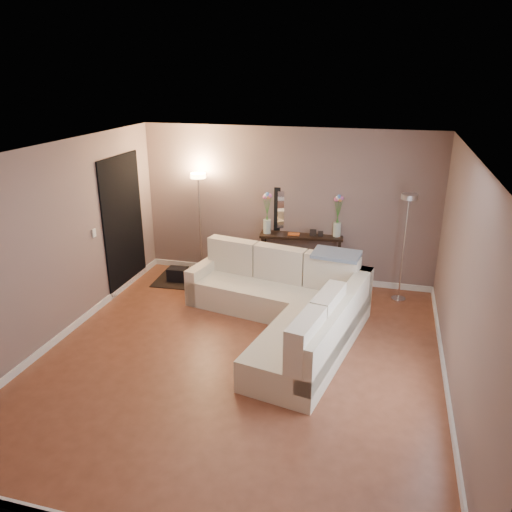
% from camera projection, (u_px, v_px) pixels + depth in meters
% --- Properties ---
extents(floor, '(5.00, 5.50, 0.01)m').
position_uv_depth(floor, '(240.00, 358.00, 6.36)').
color(floor, brown).
rests_on(floor, ground).
extents(ceiling, '(5.00, 5.50, 0.01)m').
position_uv_depth(ceiling, '(237.00, 152.00, 5.45)').
color(ceiling, white).
rests_on(ceiling, ground).
extents(wall_back, '(5.00, 0.02, 2.60)m').
position_uv_depth(wall_back, '(286.00, 206.00, 8.40)').
color(wall_back, gray).
rests_on(wall_back, ground).
extents(wall_front, '(5.00, 0.02, 2.60)m').
position_uv_depth(wall_front, '(120.00, 405.00, 3.41)').
color(wall_front, gray).
rests_on(wall_front, ground).
extents(wall_left, '(0.02, 5.50, 2.60)m').
position_uv_depth(wall_left, '(55.00, 245.00, 6.52)').
color(wall_left, gray).
rests_on(wall_left, ground).
extents(wall_right, '(0.02, 5.50, 2.60)m').
position_uv_depth(wall_right, '(464.00, 285.00, 5.29)').
color(wall_right, gray).
rests_on(wall_right, ground).
extents(baseboard_back, '(5.00, 0.03, 0.10)m').
position_uv_depth(baseboard_back, '(284.00, 275.00, 8.82)').
color(baseboard_back, white).
rests_on(baseboard_back, ground).
extents(baseboard_left, '(0.03, 5.50, 0.10)m').
position_uv_depth(baseboard_left, '(69.00, 330.00, 6.95)').
color(baseboard_left, white).
rests_on(baseboard_left, ground).
extents(baseboard_right, '(0.03, 5.50, 0.10)m').
position_uv_depth(baseboard_right, '(446.00, 385.00, 5.74)').
color(baseboard_right, white).
rests_on(baseboard_right, ground).
extents(doorway, '(0.02, 1.20, 2.20)m').
position_uv_depth(doorway, '(124.00, 223.00, 8.12)').
color(doorway, black).
rests_on(doorway, ground).
extents(switch_plate, '(0.02, 0.08, 0.12)m').
position_uv_depth(switch_plate, '(94.00, 233.00, 7.32)').
color(switch_plate, white).
rests_on(switch_plate, ground).
extents(sectional_sofa, '(2.80, 3.02, 0.94)m').
position_uv_depth(sectional_sofa, '(288.00, 304.00, 7.02)').
color(sectional_sofa, beige).
rests_on(sectional_sofa, floor).
extents(throw_blanket, '(0.72, 0.48, 0.09)m').
position_uv_depth(throw_blanket, '(336.00, 254.00, 7.16)').
color(throw_blanket, slate).
rests_on(throw_blanket, sectional_sofa).
extents(console_table, '(1.42, 0.53, 0.85)m').
position_uv_depth(console_table, '(296.00, 255.00, 8.52)').
color(console_table, black).
rests_on(console_table, floor).
extents(leaning_mirror, '(0.98, 0.16, 0.76)m').
position_uv_depth(leaning_mirror, '(303.00, 210.00, 8.41)').
color(leaning_mirror, black).
rests_on(leaning_mirror, console_table).
extents(table_decor, '(0.59, 0.15, 0.14)m').
position_uv_depth(table_decor, '(301.00, 234.00, 8.33)').
color(table_decor, '#C25622').
rests_on(table_decor, console_table).
extents(flower_vase_left, '(0.16, 0.14, 0.73)m').
position_uv_depth(flower_vase_left, '(267.00, 217.00, 8.35)').
color(flower_vase_left, silver).
rests_on(flower_vase_left, console_table).
extents(flower_vase_right, '(0.16, 0.14, 0.73)m').
position_uv_depth(flower_vase_right, '(338.00, 220.00, 8.19)').
color(flower_vase_right, silver).
rests_on(flower_vase_right, console_table).
extents(floor_lamp_lit, '(0.27, 0.27, 1.82)m').
position_uv_depth(floor_lamp_lit, '(199.00, 204.00, 8.57)').
color(floor_lamp_lit, silver).
rests_on(floor_lamp_lit, floor).
extents(floor_lamp_unlit, '(0.26, 0.26, 1.72)m').
position_uv_depth(floor_lamp_unlit, '(406.00, 227.00, 7.55)').
color(floor_lamp_unlit, silver).
rests_on(floor_lamp_unlit, floor).
extents(charcoal_rug, '(1.24, 0.97, 0.02)m').
position_uv_depth(charcoal_rug, '(191.00, 279.00, 8.72)').
color(charcoal_rug, black).
rests_on(charcoal_rug, floor).
extents(black_bag, '(0.35, 0.26, 0.22)m').
position_uv_depth(black_bag, '(178.00, 274.00, 8.62)').
color(black_bag, black).
rests_on(black_bag, charcoal_rug).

